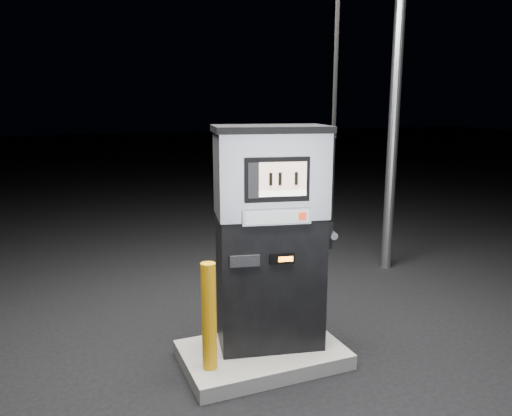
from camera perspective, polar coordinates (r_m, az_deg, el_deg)
name	(u,v)px	position (r m, az deg, el deg)	size (l,w,h in m)	color
ground	(262,361)	(5.32, 0.73, -17.12)	(80.00, 80.00, 0.00)	black
pump_island	(262,355)	(5.28, 0.73, -16.41)	(1.60, 1.00, 0.15)	slate
fuel_dispenser	(270,236)	(4.96, 1.66, -3.17)	(1.28, 0.87, 4.61)	black
bollard_left	(209,317)	(4.69, -5.39, -12.25)	(0.14, 0.14, 1.03)	orange
bollard_right	(321,292)	(5.47, 7.46, -9.54)	(0.12, 0.12, 0.88)	orange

